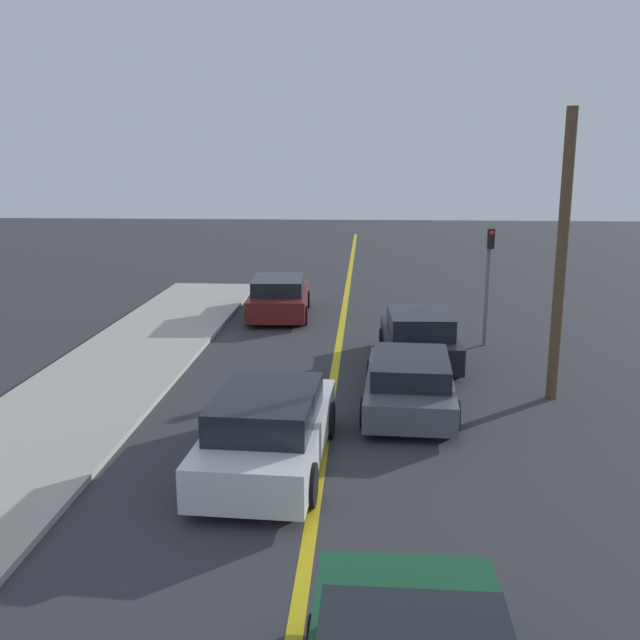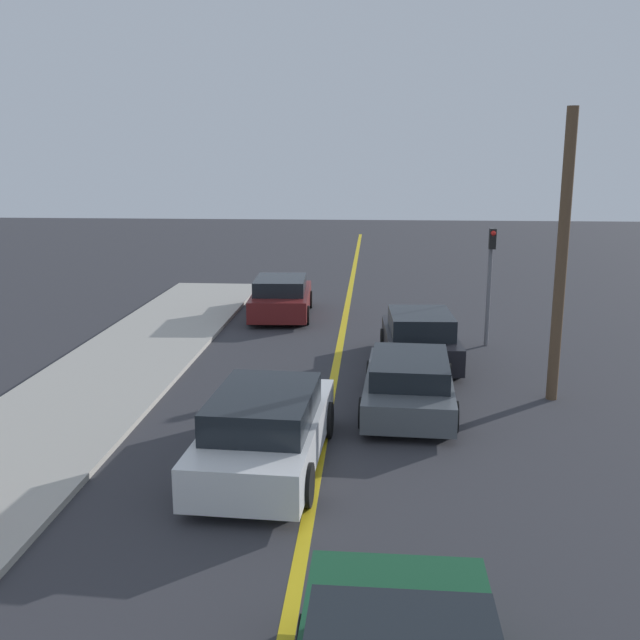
# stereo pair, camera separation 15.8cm
# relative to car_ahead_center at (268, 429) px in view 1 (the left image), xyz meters

# --- Properties ---
(road_center_line) EXTENTS (0.20, 60.00, 0.01)m
(road_center_line) POSITION_rel_car_ahead_center_xyz_m (0.88, 8.72, -0.68)
(road_center_line) COLOR gold
(road_center_line) RESTS_ON ground_plane
(sidewalk_left) EXTENTS (3.43, 26.77, 0.12)m
(sidewalk_left) POSITION_rel_car_ahead_center_xyz_m (-4.57, 4.10, -0.62)
(sidewalk_left) COLOR #ADA89E
(sidewalk_left) RESTS_ON ground_plane
(car_ahead_center) EXTENTS (2.14, 4.58, 1.40)m
(car_ahead_center) POSITION_rel_car_ahead_center_xyz_m (0.00, 0.00, 0.00)
(car_ahead_center) COLOR silver
(car_ahead_center) RESTS_ON ground_plane
(car_far_distant) EXTENTS (2.07, 4.29, 1.18)m
(car_far_distant) POSITION_rel_car_ahead_center_xyz_m (2.58, 3.12, -0.10)
(car_far_distant) COLOR #4C5156
(car_far_distant) RESTS_ON ground_plane
(car_parked_left_lot) EXTENTS (2.01, 3.87, 1.36)m
(car_parked_left_lot) POSITION_rel_car_ahead_center_xyz_m (3.02, 6.64, -0.03)
(car_parked_left_lot) COLOR black
(car_parked_left_lot) RESTS_ON ground_plane
(car_oncoming_far) EXTENTS (2.14, 4.31, 1.33)m
(car_oncoming_far) POSITION_rel_car_ahead_center_xyz_m (-1.27, 11.96, -0.04)
(car_oncoming_far) COLOR maroon
(car_oncoming_far) RESTS_ON ground_plane
(traffic_light) EXTENTS (0.18, 0.40, 3.33)m
(traffic_light) POSITION_rel_car_ahead_center_xyz_m (5.02, 8.48, 1.41)
(traffic_light) COLOR slate
(traffic_light) RESTS_ON ground_plane
(utility_pole) EXTENTS (0.24, 0.24, 6.23)m
(utility_pole) POSITION_rel_car_ahead_center_xyz_m (5.77, 3.98, 2.44)
(utility_pole) COLOR brown
(utility_pole) RESTS_ON ground_plane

